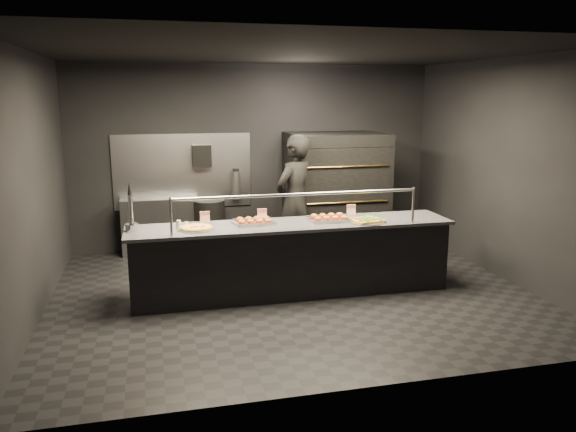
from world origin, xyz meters
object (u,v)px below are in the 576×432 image
(slider_tray_b, at_px, (329,218))
(towel_dispenser, at_px, (202,156))
(pizza_oven, at_px, (335,192))
(round_pizza, at_px, (196,228))
(trash_bin, at_px, (209,226))
(fire_extinguisher, at_px, (236,185))
(square_pizza, at_px, (367,220))
(slider_tray_a, at_px, (254,221))
(prep_shelf, at_px, (160,226))
(service_counter, at_px, (292,258))
(worker, at_px, (294,201))
(beer_tap, at_px, (131,217))

(slider_tray_b, bearing_deg, towel_dispenser, 120.81)
(pizza_oven, xyz_separation_m, round_pizza, (-2.40, -1.93, -0.03))
(trash_bin, bearing_deg, pizza_oven, -8.98)
(pizza_oven, distance_m, fire_extinguisher, 1.63)
(square_pizza, bearing_deg, slider_tray_a, 170.15)
(prep_shelf, height_order, towel_dispenser, towel_dispenser)
(towel_dispenser, xyz_separation_m, square_pizza, (1.84, -2.54, -0.61))
(service_counter, height_order, trash_bin, service_counter)
(service_counter, relative_size, prep_shelf, 3.42)
(round_pizza, bearing_deg, fire_extinguisher, 70.74)
(worker, bearing_deg, slider_tray_a, 16.52)
(towel_dispenser, height_order, fire_extinguisher, towel_dispenser)
(service_counter, distance_m, beer_tap, 2.05)
(beer_tap, bearing_deg, towel_dispenser, 65.87)
(trash_bin, bearing_deg, round_pizza, -99.39)
(pizza_oven, relative_size, fire_extinguisher, 3.78)
(worker, bearing_deg, service_counter, 37.20)
(prep_shelf, xyz_separation_m, towel_dispenser, (0.70, 0.07, 1.10))
(slider_tray_b, relative_size, square_pizza, 1.15)
(service_counter, height_order, towel_dispenser, towel_dispenser)
(prep_shelf, relative_size, round_pizza, 2.66)
(service_counter, bearing_deg, towel_dispenser, 110.63)
(prep_shelf, xyz_separation_m, beer_tap, (-0.35, -2.27, 0.64))
(fire_extinguisher, bearing_deg, slider_tray_a, -93.01)
(fire_extinguisher, distance_m, trash_bin, 0.81)
(service_counter, distance_m, square_pizza, 1.07)
(beer_tap, distance_m, square_pizza, 2.90)
(beer_tap, bearing_deg, trash_bin, 62.70)
(pizza_oven, relative_size, slider_tray_b, 3.51)
(towel_dispenser, distance_m, slider_tray_a, 2.41)
(fire_extinguisher, bearing_deg, service_counter, -81.70)
(round_pizza, bearing_deg, worker, 38.59)
(service_counter, bearing_deg, slider_tray_b, 4.99)
(slider_tray_a, xyz_separation_m, trash_bin, (-0.36, 2.12, -0.52))
(prep_shelf, distance_m, worker, 2.30)
(prep_shelf, relative_size, square_pizza, 2.54)
(towel_dispenser, bearing_deg, prep_shelf, -174.29)
(trash_bin, bearing_deg, fire_extinguisher, 20.64)
(prep_shelf, height_order, slider_tray_b, slider_tray_b)
(slider_tray_b, height_order, worker, worker)
(slider_tray_b, bearing_deg, square_pizza, -23.56)
(slider_tray_a, bearing_deg, fire_extinguisher, 86.99)
(fire_extinguisher, bearing_deg, trash_bin, -159.36)
(beer_tap, bearing_deg, slider_tray_b, -0.06)
(pizza_oven, distance_m, trash_bin, 2.12)
(prep_shelf, xyz_separation_m, round_pizza, (0.40, -2.35, 0.49))
(towel_dispenser, bearing_deg, beer_tap, -114.13)
(prep_shelf, bearing_deg, beer_tap, -98.75)
(prep_shelf, distance_m, trash_bin, 0.78)
(fire_extinguisher, xyz_separation_m, worker, (0.68, -1.21, -0.09))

